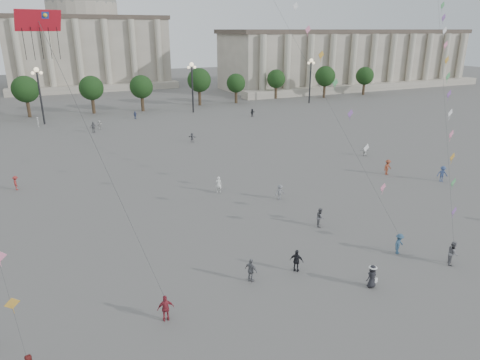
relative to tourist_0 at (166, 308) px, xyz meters
name	(u,v)px	position (x,y,z in m)	size (l,w,h in m)	color
ground	(318,309)	(9.27, -2.95, -0.89)	(360.00, 360.00, 0.00)	#5A5855
hall_east	(349,59)	(84.27, 90.94, 7.54)	(84.00, 26.22, 17.20)	gray
hall_central	(86,39)	(9.27, 126.27, 13.34)	(48.30, 34.30, 35.50)	gray
tree_row	(115,87)	(9.27, 75.05, 4.50)	(137.12, 5.12, 8.00)	#332419
lamp_post_mid_west	(39,85)	(-5.73, 67.05, 6.46)	(2.00, 0.90, 10.65)	#262628
lamp_post_mid_east	(192,78)	(24.27, 67.05, 6.46)	(2.00, 0.90, 10.65)	#262628
lamp_post_far_east	(311,73)	(54.27, 67.05, 6.46)	(2.00, 0.90, 10.65)	#262628
person_crowd_0	(135,115)	(11.21, 65.05, -0.10)	(0.92, 0.38, 1.57)	#354479
person_crowd_4	(99,125)	(3.35, 58.12, -0.07)	(1.52, 0.49, 1.64)	silver
person_crowd_6	(280,192)	(16.40, 14.68, -0.05)	(1.09, 0.63, 1.69)	slate
person_crowd_7	(365,150)	(35.79, 24.24, -0.08)	(1.49, 0.48, 1.61)	#B1B1AD
person_crowd_8	(388,167)	(32.76, 16.40, 0.08)	(1.25, 0.72, 1.94)	brown
person_crowd_9	(252,113)	(33.99, 57.47, -0.09)	(1.48, 0.47, 1.59)	black
person_crowd_10	(38,122)	(-6.79, 65.05, 0.01)	(0.66, 0.43, 1.81)	beige
person_crowd_12	(192,137)	(15.72, 42.11, -0.13)	(1.41, 0.45, 1.52)	slate
person_crowd_13	(219,184)	(11.23, 19.34, 0.04)	(0.68, 0.45, 1.87)	white
person_crowd_14	(442,174)	(36.85, 11.68, 0.07)	(1.24, 0.71, 1.92)	#344776
person_crowd_16	(93,127)	(2.03, 55.87, 0.05)	(1.10, 0.46, 1.87)	#5A5A5E
person_crowd_17	(16,183)	(-9.32, 29.55, -0.06)	(1.07, 0.61, 1.65)	maroon
person_crowd_18	(320,217)	(16.55, 7.43, -0.01)	(0.86, 0.67, 1.77)	#58585C
tourist_0	(166,308)	(0.00, 0.00, 0.00)	(1.04, 0.43, 1.78)	maroon
tourist_1	(297,261)	(10.42, 1.57, 0.00)	(1.04, 0.43, 1.77)	black
tourist_3	(251,270)	(6.73, 1.77, 0.01)	(1.06, 0.44, 1.80)	slate
kite_flyer_1	(399,244)	(19.37, 0.47, -0.01)	(1.13, 0.65, 1.75)	#2D4A66
kite_flyer_2	(453,253)	(21.94, -2.47, 0.06)	(0.92, 0.72, 1.89)	slate
hat_person	(372,276)	(14.15, -2.39, 0.00)	(0.90, 0.65, 1.70)	black
dragon_kite	(42,38)	(-4.76, 2.59, 15.90)	(3.54, 1.85, 16.98)	#AC121F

